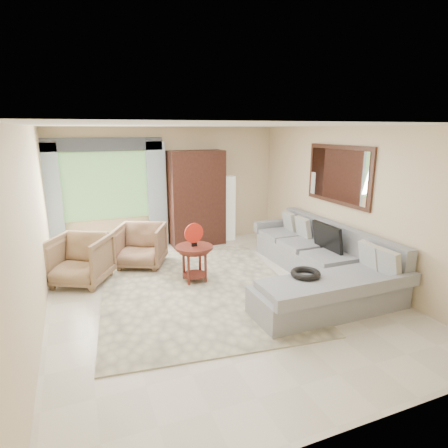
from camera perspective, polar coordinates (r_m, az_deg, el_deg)
name	(u,v)px	position (r m, az deg, el deg)	size (l,w,h in m)	color
ground	(218,295)	(6.04, -0.97, -10.69)	(6.00, 6.00, 0.00)	silver
area_rug	(197,287)	(6.28, -4.12, -9.61)	(3.00, 4.00, 0.02)	beige
sectional_sofa	(319,266)	(6.59, 14.30, -6.28)	(2.30, 3.46, 0.90)	gray
tv_screen	(327,237)	(6.75, 15.46, -1.97)	(0.06, 0.74, 0.48)	black
garden_hose	(306,273)	(5.52, 12.32, -7.38)	(0.43, 0.43, 0.09)	black
coffee_table	(194,263)	(6.42, -4.52, -5.95)	(0.64, 0.64, 0.64)	#471A13
red_disc	(194,233)	(6.26, -4.62, -1.38)	(0.34, 0.34, 0.03)	red
armchair_left	(80,260)	(6.76, -21.07, -5.13)	(0.88, 0.91, 0.83)	#8A684B
armchair_right	(141,246)	(7.28, -12.58, -3.24)	(0.85, 0.88, 0.80)	olive
potted_plant	(63,246)	(8.27, -23.28, -3.14)	(0.43, 0.37, 0.48)	#999999
armoire	(197,198)	(8.36, -4.20, 3.92)	(1.20, 0.55, 2.10)	black
floor_lamp	(229,208)	(8.74, 0.71, 2.42)	(0.24, 0.24, 1.50)	silver
window	(105,186)	(8.19, -17.62, 5.55)	(1.80, 0.04, 1.40)	#669E59
curtain_left	(51,202)	(8.13, -24.81, 3.04)	(0.40, 0.08, 2.30)	#9EB7CC
curtain_right	(157,195)	(8.28, -10.17, 4.34)	(0.40, 0.08, 2.30)	#9EB7CC
valance	(102,144)	(8.04, -18.03, 11.47)	(2.40, 0.12, 0.26)	#1E232D
wall_mirror	(338,175)	(7.07, 17.00, 7.18)	(0.05, 1.70, 1.05)	black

